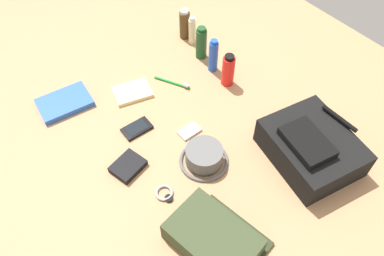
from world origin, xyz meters
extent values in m
cube|color=tan|center=(0.00, 0.00, -0.01)|extent=(2.64, 2.02, 0.02)
cube|color=black|center=(0.34, 0.27, 0.06)|extent=(0.36, 0.32, 0.11)
cube|color=black|center=(0.34, 0.22, 0.13)|extent=(0.19, 0.15, 0.03)
cylinder|color=black|center=(0.34, 0.39, 0.12)|extent=(0.14, 0.02, 0.02)
cube|color=#384228|center=(0.38, -0.22, 0.04)|extent=(0.29, 0.22, 0.08)
cube|color=#2C3520|center=(0.38, -0.12, 0.01)|extent=(0.26, 0.11, 0.01)
cylinder|color=#5F5F5F|center=(0.12, -0.04, 0.04)|extent=(0.13, 0.13, 0.06)
torus|color=#5F5F5F|center=(0.12, -0.04, 0.01)|extent=(0.18, 0.18, 0.01)
cylinder|color=#473319|center=(-0.48, 0.33, 0.07)|extent=(0.05, 0.05, 0.13)
cylinder|color=silver|center=(-0.48, 0.33, 0.14)|extent=(0.04, 0.04, 0.01)
cylinder|color=beige|center=(-0.43, 0.34, 0.06)|extent=(0.03, 0.03, 0.12)
cylinder|color=silver|center=(-0.43, 0.34, 0.13)|extent=(0.02, 0.02, 0.01)
cylinder|color=#19471E|center=(-0.33, 0.31, 0.07)|extent=(0.05, 0.05, 0.14)
cylinder|color=#19471E|center=(-0.33, 0.31, 0.15)|extent=(0.04, 0.04, 0.01)
cylinder|color=blue|center=(-0.23, 0.29, 0.07)|extent=(0.04, 0.04, 0.14)
cylinder|color=blue|center=(-0.23, 0.29, 0.15)|extent=(0.03, 0.03, 0.01)
cylinder|color=red|center=(-0.13, 0.29, 0.07)|extent=(0.05, 0.05, 0.13)
cylinder|color=black|center=(-0.13, 0.29, 0.14)|extent=(0.04, 0.04, 0.01)
cube|color=blue|center=(-0.44, -0.31, 0.01)|extent=(0.16, 0.22, 0.02)
cube|color=white|center=(-0.44, -0.31, 0.01)|extent=(0.15, 0.21, 0.02)
cube|color=black|center=(-0.15, -0.15, 0.01)|extent=(0.07, 0.11, 0.01)
cube|color=black|center=(-0.15, -0.15, 0.01)|extent=(0.05, 0.08, 0.00)
cube|color=#B7B7BC|center=(-0.02, 0.00, 0.01)|extent=(0.05, 0.08, 0.01)
cylinder|color=silver|center=(-0.02, -0.02, 0.01)|extent=(0.03, 0.03, 0.00)
torus|color=#99999E|center=(0.14, -0.23, 0.01)|extent=(0.06, 0.06, 0.01)
cylinder|color=black|center=(0.17, -0.23, 0.01)|extent=(0.03, 0.03, 0.01)
cylinder|color=#198C33|center=(-0.27, 0.10, 0.01)|extent=(0.15, 0.09, 0.01)
cube|color=white|center=(-0.21, 0.13, 0.02)|extent=(0.02, 0.02, 0.01)
cube|color=black|center=(-0.02, -0.27, 0.01)|extent=(0.11, 0.13, 0.02)
cube|color=beige|center=(-0.32, -0.06, 0.01)|extent=(0.15, 0.17, 0.02)
camera|label=1|loc=(0.70, -0.55, 1.16)|focal=35.96mm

